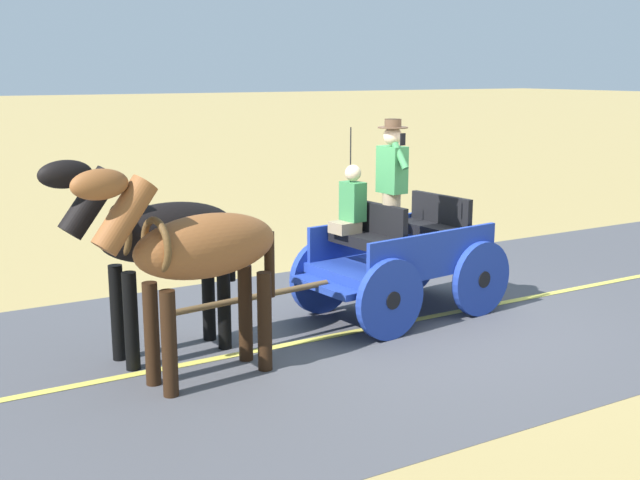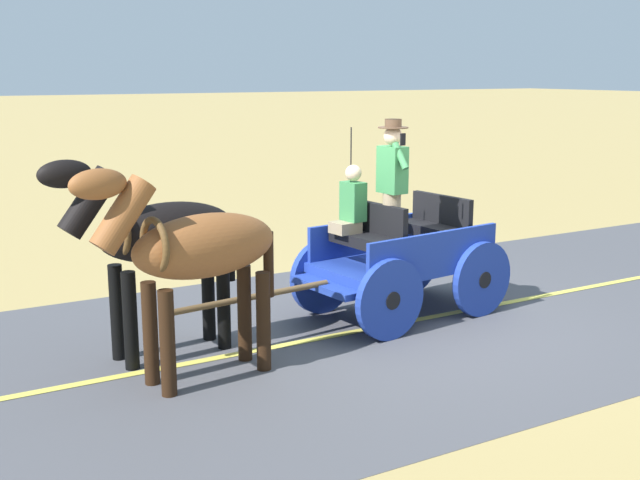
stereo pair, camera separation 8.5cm
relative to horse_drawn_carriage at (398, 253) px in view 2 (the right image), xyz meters
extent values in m
plane|color=tan|center=(-0.31, -0.03, -0.82)|extent=(200.00, 200.00, 0.00)
cube|color=#4C4C51|center=(-0.31, -0.03, -0.81)|extent=(5.90, 160.00, 0.01)
cube|color=#DBCC4C|center=(-0.31, -0.03, -0.81)|extent=(0.12, 160.00, 0.00)
cube|color=#1E3899|center=(0.01, -0.08, -0.16)|extent=(1.44, 2.32, 0.12)
cube|color=#1E3899|center=(-0.55, -0.15, 0.12)|extent=(0.30, 2.08, 0.44)
cube|color=#1E3899|center=(0.58, -0.02, 0.12)|extent=(0.30, 2.08, 0.44)
cube|color=#1E3899|center=(-0.13, 1.13, -0.26)|extent=(1.10, 0.36, 0.08)
cube|color=#1E3899|center=(0.15, -1.27, -0.34)|extent=(0.74, 0.28, 0.06)
cube|color=black|center=(-0.06, 0.52, 0.22)|extent=(1.05, 0.47, 0.14)
cube|color=black|center=(-0.04, 0.34, 0.44)|extent=(1.02, 0.20, 0.44)
cube|color=black|center=(0.07, -0.57, 0.22)|extent=(1.05, 0.47, 0.14)
cube|color=black|center=(0.09, -0.75, 0.44)|extent=(1.02, 0.20, 0.44)
cylinder|color=#1E3899|center=(-0.72, 0.61, -0.34)|extent=(0.21, 0.97, 0.96)
cylinder|color=black|center=(-0.72, 0.61, -0.34)|extent=(0.14, 0.22, 0.21)
cylinder|color=#1E3899|center=(0.57, 0.76, -0.34)|extent=(0.21, 0.97, 0.96)
cylinder|color=black|center=(0.57, 0.76, -0.34)|extent=(0.14, 0.22, 0.21)
cylinder|color=#1E3899|center=(-0.54, -0.92, -0.34)|extent=(0.21, 0.97, 0.96)
cylinder|color=black|center=(-0.54, -0.92, -0.34)|extent=(0.14, 0.22, 0.21)
cylinder|color=#1E3899|center=(0.75, -0.77, -0.34)|extent=(0.21, 0.97, 0.96)
cylinder|color=black|center=(0.75, -0.77, -0.34)|extent=(0.14, 0.22, 0.21)
cylinder|color=brown|center=(-0.24, 2.10, -0.21)|extent=(0.30, 1.99, 0.07)
cylinder|color=black|center=(0.24, 0.55, 0.92)|extent=(0.02, 0.02, 1.30)
cylinder|color=#998466|center=(-0.17, 0.23, 0.35)|extent=(0.22, 0.22, 0.90)
cube|color=#387F47|center=(-0.17, 0.23, 1.08)|extent=(0.36, 0.26, 0.56)
sphere|color=beige|center=(-0.17, 0.23, 1.48)|extent=(0.22, 0.22, 0.22)
cylinder|color=#473323|center=(-0.17, 0.23, 1.58)|extent=(0.36, 0.36, 0.01)
cylinder|color=#473323|center=(-0.17, 0.23, 1.63)|extent=(0.20, 0.20, 0.10)
cylinder|color=#387F47|center=(-0.36, 0.25, 1.26)|extent=(0.27, 0.11, 0.32)
cube|color=black|center=(-0.42, 0.26, 1.46)|extent=(0.03, 0.07, 0.14)
cube|color=#998466|center=(0.18, 0.67, 0.36)|extent=(0.31, 0.35, 0.14)
cube|color=#387F47|center=(0.19, 0.55, 0.67)|extent=(0.32, 0.23, 0.48)
sphere|color=beige|center=(0.19, 0.55, 1.02)|extent=(0.20, 0.20, 0.20)
ellipsoid|color=brown|center=(-0.75, 2.85, 0.55)|extent=(0.77, 1.62, 0.64)
cylinder|color=black|center=(-1.00, 3.36, -0.29)|extent=(0.15, 0.15, 1.05)
cylinder|color=black|center=(-0.64, 3.42, -0.29)|extent=(0.15, 0.15, 1.05)
cylinder|color=black|center=(-0.85, 2.28, -0.29)|extent=(0.15, 0.15, 1.05)
cylinder|color=black|center=(-0.49, 2.33, -0.29)|extent=(0.15, 0.15, 1.05)
cylinder|color=brown|center=(-0.86, 3.68, 0.95)|extent=(0.35, 0.68, 0.73)
ellipsoid|color=brown|center=(-0.90, 3.90, 1.26)|extent=(0.29, 0.57, 0.28)
cube|color=black|center=(-0.86, 3.66, 0.99)|extent=(0.13, 0.51, 0.56)
cylinder|color=black|center=(-0.64, 2.12, 0.25)|extent=(0.11, 0.11, 0.70)
torus|color=brown|center=(-0.82, 3.39, 0.63)|extent=(0.55, 0.15, 0.55)
ellipsoid|color=black|center=(0.09, 2.95, 0.55)|extent=(0.71, 1.61, 0.64)
cylinder|color=black|center=(-0.15, 3.47, -0.29)|extent=(0.15, 0.15, 1.05)
cylinder|color=black|center=(0.21, 3.51, -0.29)|extent=(0.15, 0.15, 1.05)
cylinder|color=black|center=(-0.04, 2.38, -0.29)|extent=(0.15, 0.15, 1.05)
cylinder|color=black|center=(0.32, 2.42, -0.29)|extent=(0.15, 0.15, 1.05)
cylinder|color=black|center=(0.00, 3.78, 0.95)|extent=(0.32, 0.67, 0.73)
ellipsoid|color=black|center=(-0.02, 4.00, 1.26)|extent=(0.27, 0.56, 0.28)
cube|color=black|center=(0.00, 3.76, 0.99)|extent=(0.11, 0.51, 0.56)
cylinder|color=black|center=(0.16, 2.21, 0.25)|extent=(0.11, 0.11, 0.70)
torus|color=brown|center=(0.03, 3.49, 0.63)|extent=(0.55, 0.13, 0.55)
cone|color=orange|center=(2.34, -2.53, -0.57)|extent=(0.32, 0.32, 0.50)
camera|label=1|loc=(-7.82, 5.69, 2.23)|focal=44.12mm
camera|label=2|loc=(-7.86, 5.61, 2.23)|focal=44.12mm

